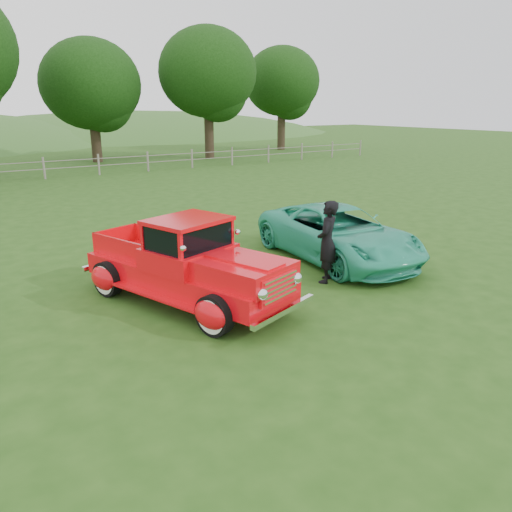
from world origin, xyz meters
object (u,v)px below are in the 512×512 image
red_pickup (187,265)px  man (327,242)px  tree_near_east (91,84)px  teal_sedan (338,234)px  tree_mid_east (208,73)px  tree_far_east (282,82)px

red_pickup → man: bearing=-29.4°
tree_near_east → teal_sedan: tree_near_east is taller
tree_mid_east → man: size_ratio=4.98×
tree_mid_east → teal_sedan: (-9.75, -24.98, -5.47)m
tree_far_east → teal_sedan: size_ratio=1.75×
tree_far_east → man: 35.74m
tree_far_east → teal_sedan: (-18.75, -27.98, -5.16)m
tree_mid_east → tree_far_east: bearing=18.4°
red_pickup → tree_far_east: bearing=32.6°
tree_mid_east → man: tree_mid_east is taller
tree_far_east → man: size_ratio=4.67×
teal_sedan → man: size_ratio=2.66×
teal_sedan → tree_mid_east: bearing=73.8°
tree_far_east → man: (-20.15, -29.11, -4.91)m
man → tree_far_east: bearing=-163.6°
tree_far_east → teal_sedan: 34.07m
tree_near_east → man: (-3.15, -28.11, -4.30)m
man → tree_near_east: bearing=-135.4°
tree_mid_east → man: bearing=-113.1°
tree_far_east → red_pickup: tree_far_east is taller
man → red_pickup: bearing=-50.3°
tree_near_east → man: size_ratio=4.39×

